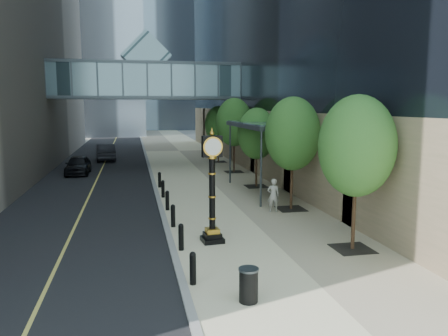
% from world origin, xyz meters
% --- Properties ---
extents(ground, '(320.00, 320.00, 0.00)m').
position_xyz_m(ground, '(0.00, 0.00, 0.00)').
color(ground, gray).
rests_on(ground, ground).
extents(road, '(8.00, 180.00, 0.02)m').
position_xyz_m(road, '(-7.00, 40.00, 0.01)').
color(road, black).
rests_on(road, ground).
extents(sidewalk, '(8.00, 180.00, 0.06)m').
position_xyz_m(sidewalk, '(1.00, 40.00, 0.03)').
color(sidewalk, beige).
rests_on(sidewalk, ground).
extents(curb, '(0.25, 180.00, 0.07)m').
position_xyz_m(curb, '(-3.00, 40.00, 0.04)').
color(curb, gray).
rests_on(curb, ground).
extents(distant_tower_c, '(22.00, 22.00, 65.00)m').
position_xyz_m(distant_tower_c, '(-6.00, 120.00, 32.50)').
color(distant_tower_c, '#97AABE').
rests_on(distant_tower_c, ground).
extents(skywalk, '(17.00, 4.20, 5.80)m').
position_xyz_m(skywalk, '(-3.00, 28.00, 7.71)').
color(skywalk, slate).
rests_on(skywalk, ground).
extents(entrance_canopy, '(3.00, 8.00, 4.38)m').
position_xyz_m(entrance_canopy, '(3.48, 14.00, 4.19)').
color(entrance_canopy, '#383F44').
rests_on(entrance_canopy, ground).
extents(bollard_row, '(0.20, 16.20, 0.90)m').
position_xyz_m(bollard_row, '(-2.70, 9.00, 0.51)').
color(bollard_row, black).
rests_on(bollard_row, sidewalk).
extents(street_trees, '(2.89, 28.68, 5.93)m').
position_xyz_m(street_trees, '(3.60, 15.47, 3.85)').
color(street_trees, black).
rests_on(street_trees, sidewalk).
extents(street_clock, '(0.89, 0.89, 4.37)m').
position_xyz_m(street_clock, '(-1.39, 4.95, 1.96)').
color(street_clock, black).
rests_on(street_clock, sidewalk).
extents(trash_bin, '(0.69, 0.69, 0.90)m').
position_xyz_m(trash_bin, '(-1.37, -0.49, 0.51)').
color(trash_bin, black).
rests_on(trash_bin, sidewalk).
extents(pedestrian, '(0.67, 0.49, 1.70)m').
position_xyz_m(pedestrian, '(2.50, 9.11, 0.91)').
color(pedestrian, '#A8A39A').
rests_on(pedestrian, sidewalk).
extents(car_near, '(1.78, 4.33, 1.47)m').
position_xyz_m(car_near, '(-8.61, 24.20, 0.76)').
color(car_near, black).
rests_on(car_near, road).
extents(car_far, '(2.20, 5.02, 1.60)m').
position_xyz_m(car_far, '(-6.99, 32.77, 0.82)').
color(car_far, black).
rests_on(car_far, road).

